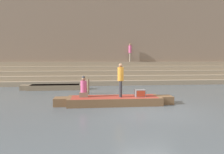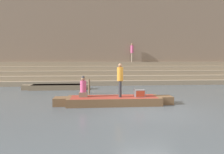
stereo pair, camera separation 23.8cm
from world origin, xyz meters
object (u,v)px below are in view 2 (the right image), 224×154
object	(u,v)px
mooring_post	(89,86)
person_on_steps	(132,51)
person_rowing	(83,88)
person_standing	(120,77)
moored_boat_shore	(57,87)
tv_set	(140,93)
rowboat_main	(114,100)

from	to	relation	value
mooring_post	person_on_steps	distance (m)	8.38
person_rowing	person_on_steps	size ratio (longest dim) A/B	0.59
person_rowing	mooring_post	xyz separation A→B (m)	(0.21, 3.38, -0.34)
person_standing	moored_boat_shore	xyz separation A→B (m)	(-4.12, 5.89, -1.18)
moored_boat_shore	mooring_post	world-z (taller)	mooring_post
person_on_steps	tv_set	bearing A→B (deg)	107.91
moored_boat_shore	mooring_post	xyz separation A→B (m)	(2.49, -2.31, 0.29)
tv_set	moored_boat_shore	size ratio (longest dim) A/B	0.10
rowboat_main	person_standing	world-z (taller)	person_standing
rowboat_main	person_rowing	xyz separation A→B (m)	(-1.54, 0.13, 0.62)
mooring_post	person_rowing	bearing A→B (deg)	-93.57
person_standing	tv_set	bearing A→B (deg)	-2.62
person_rowing	mooring_post	size ratio (longest dim) A/B	1.08
tv_set	mooring_post	bearing A→B (deg)	129.93
tv_set	person_on_steps	distance (m)	10.88
tv_set	mooring_post	xyz separation A→B (m)	(-2.61, 3.63, -0.09)
moored_boat_shore	mooring_post	distance (m)	3.41
moored_boat_shore	person_on_steps	size ratio (longest dim) A/B	2.80
rowboat_main	moored_boat_shore	world-z (taller)	rowboat_main
moored_boat_shore	tv_set	bearing A→B (deg)	-49.38
person_standing	person_rowing	bearing A→B (deg)	173.99
person_rowing	tv_set	bearing A→B (deg)	6.35
person_on_steps	rowboat_main	bearing A→B (deg)	101.01
rowboat_main	moored_boat_shore	size ratio (longest dim) A/B	1.18
rowboat_main	mooring_post	size ratio (longest dim) A/B	6.11
person_standing	tv_set	distance (m)	1.26
moored_boat_shore	person_on_steps	distance (m)	8.48
person_rowing	person_on_steps	world-z (taller)	person_on_steps
person_rowing	person_standing	bearing A→B (deg)	5.17
rowboat_main	mooring_post	world-z (taller)	mooring_post
person_standing	tv_set	world-z (taller)	person_standing
tv_set	rowboat_main	bearing A→B (deg)	178.90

